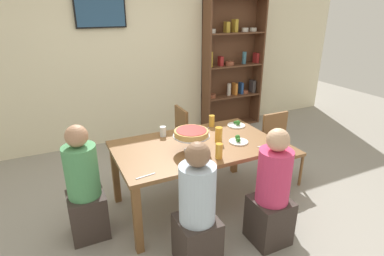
# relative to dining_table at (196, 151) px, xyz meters

# --- Properties ---
(ground_plane) EXTENTS (12.00, 12.00, 0.00)m
(ground_plane) POSITION_rel_dining_table_xyz_m (0.00, 0.00, -0.66)
(ground_plane) COLOR gray
(rear_partition) EXTENTS (8.00, 0.12, 2.80)m
(rear_partition) POSITION_rel_dining_table_xyz_m (0.00, 2.20, 0.74)
(rear_partition) COLOR beige
(rear_partition) RESTS_ON ground_plane
(dining_table) EXTENTS (1.69, 0.99, 0.74)m
(dining_table) POSITION_rel_dining_table_xyz_m (0.00, 0.00, 0.00)
(dining_table) COLOR brown
(dining_table) RESTS_ON ground_plane
(bookshelf) EXTENTS (1.10, 0.30, 2.21)m
(bookshelf) POSITION_rel_dining_table_xyz_m (1.70, 2.02, 0.45)
(bookshelf) COLOR brown
(bookshelf) RESTS_ON ground_plane
(television) EXTENTS (0.71, 0.05, 0.43)m
(television) POSITION_rel_dining_table_xyz_m (-0.48, 2.11, 1.35)
(television) COLOR black
(diner_near_left) EXTENTS (0.34, 0.34, 1.15)m
(diner_near_left) POSITION_rel_dining_table_xyz_m (-0.37, -0.77, -0.17)
(diner_near_left) COLOR #382D28
(diner_near_left) RESTS_ON ground_plane
(diner_head_west) EXTENTS (0.34, 0.34, 1.15)m
(diner_head_west) POSITION_rel_dining_table_xyz_m (-1.16, 0.00, -0.17)
(diner_head_west) COLOR #382D28
(diner_head_west) RESTS_ON ground_plane
(diner_near_right) EXTENTS (0.34, 0.34, 1.15)m
(diner_near_right) POSITION_rel_dining_table_xyz_m (0.37, -0.82, -0.17)
(diner_near_right) COLOR #382D28
(diner_near_right) RESTS_ON ground_plane
(chair_far_right) EXTENTS (0.40, 0.40, 0.87)m
(chair_far_right) POSITION_rel_dining_table_xyz_m (0.30, 0.82, -0.17)
(chair_far_right) COLOR brown
(chair_far_right) RESTS_ON ground_plane
(chair_head_east) EXTENTS (0.40, 0.40, 0.87)m
(chair_head_east) POSITION_rel_dining_table_xyz_m (1.17, 0.04, -0.17)
(chair_head_east) COLOR brown
(chair_head_east) RESTS_ON ground_plane
(deep_dish_pizza_stand) EXTENTS (0.37, 0.37, 0.23)m
(deep_dish_pizza_stand) POSITION_rel_dining_table_xyz_m (-0.11, -0.12, 0.27)
(deep_dish_pizza_stand) COLOR silver
(deep_dish_pizza_stand) RESTS_ON dining_table
(salad_plate_near_diner) EXTENTS (0.21, 0.21, 0.07)m
(salad_plate_near_diner) POSITION_rel_dining_table_xyz_m (0.68, 0.27, 0.10)
(salad_plate_near_diner) COLOR white
(salad_plate_near_diner) RESTS_ON dining_table
(salad_plate_far_diner) EXTENTS (0.21, 0.21, 0.07)m
(salad_plate_far_diner) POSITION_rel_dining_table_xyz_m (0.43, -0.14, 0.10)
(salad_plate_far_diner) COLOR white
(salad_plate_far_diner) RESTS_ON dining_table
(beer_glass_amber_tall) EXTENTS (0.07, 0.07, 0.14)m
(beer_glass_amber_tall) POSITION_rel_dining_table_xyz_m (0.40, 0.39, 0.15)
(beer_glass_amber_tall) COLOR gold
(beer_glass_amber_tall) RESTS_ON dining_table
(beer_glass_amber_short) EXTENTS (0.07, 0.07, 0.15)m
(beer_glass_amber_short) POSITION_rel_dining_table_xyz_m (0.06, -0.37, 0.16)
(beer_glass_amber_short) COLOR gold
(beer_glass_amber_short) RESTS_ON dining_table
(beer_glass_amber_spare) EXTENTS (0.08, 0.08, 0.17)m
(beer_glass_amber_spare) POSITION_rel_dining_table_xyz_m (0.25, -0.04, 0.17)
(beer_glass_amber_spare) COLOR gold
(beer_glass_amber_spare) RESTS_ON dining_table
(water_glass_clear_near) EXTENTS (0.07, 0.07, 0.11)m
(water_glass_clear_near) POSITION_rel_dining_table_xyz_m (-0.23, 0.36, 0.14)
(water_glass_clear_near) COLOR white
(water_glass_clear_near) RESTS_ON dining_table
(cutlery_fork_near) EXTENTS (0.17, 0.08, 0.00)m
(cutlery_fork_near) POSITION_rel_dining_table_xyz_m (0.26, 0.32, 0.09)
(cutlery_fork_near) COLOR silver
(cutlery_fork_near) RESTS_ON dining_table
(cutlery_knife_near) EXTENTS (0.18, 0.02, 0.00)m
(cutlery_knife_near) POSITION_rel_dining_table_xyz_m (-0.25, -0.41, 0.09)
(cutlery_knife_near) COLOR silver
(cutlery_knife_near) RESTS_ON dining_table
(cutlery_fork_far) EXTENTS (0.18, 0.02, 0.00)m
(cutlery_fork_far) POSITION_rel_dining_table_xyz_m (0.63, -0.34, 0.09)
(cutlery_fork_far) COLOR silver
(cutlery_fork_far) RESTS_ON dining_table
(cutlery_knife_far) EXTENTS (0.18, 0.04, 0.00)m
(cutlery_knife_far) POSITION_rel_dining_table_xyz_m (-0.68, -0.40, 0.09)
(cutlery_knife_far) COLOR silver
(cutlery_knife_far) RESTS_ON dining_table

